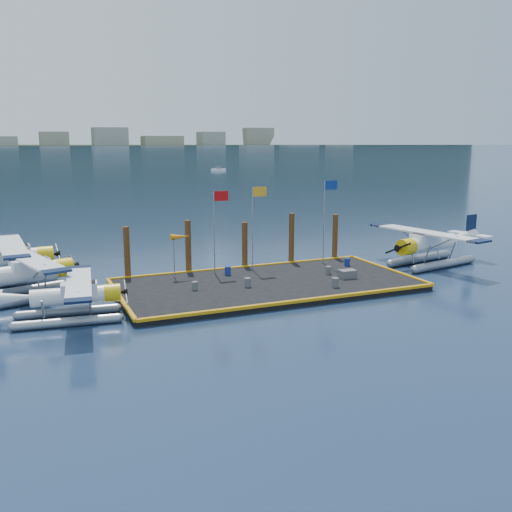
% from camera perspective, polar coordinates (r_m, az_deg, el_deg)
% --- Properties ---
extents(ground, '(4000.00, 4000.00, 0.00)m').
position_cam_1_polar(ground, '(39.24, 1.12, -3.19)').
color(ground, '#182A4A').
rests_on(ground, ground).
extents(dock, '(20.00, 10.00, 0.40)m').
position_cam_1_polar(dock, '(39.19, 1.12, -2.91)').
color(dock, black).
rests_on(dock, ground).
extents(dock_bumpers, '(20.25, 10.25, 0.18)m').
position_cam_1_polar(dock_bumpers, '(39.12, 1.13, -2.50)').
color(dock_bumpers, '#CB8A0B').
rests_on(dock_bumpers, dock).
extents(far_backdrop, '(3050.00, 2050.00, 810.00)m').
position_cam_1_polar(far_backdrop, '(1790.48, -14.92, 11.23)').
color(far_backdrop, black).
rests_on(far_backdrop, ground).
extents(seaplane_a, '(7.73, 8.53, 3.02)m').
position_cam_1_polar(seaplane_a, '(33.48, -17.81, -4.05)').
color(seaplane_a, gray).
rests_on(seaplane_a, ground).
extents(seaplane_b, '(9.37, 10.05, 3.58)m').
position_cam_1_polar(seaplane_b, '(38.82, -22.18, -1.86)').
color(seaplane_b, gray).
rests_on(seaplane_b, ground).
extents(seaplane_c, '(9.44, 10.41, 3.69)m').
position_cam_1_polar(seaplane_c, '(43.86, -23.71, -0.45)').
color(seaplane_c, gray).
rests_on(seaplane_c, ground).
extents(seaplane_d, '(9.81, 10.68, 3.78)m').
position_cam_1_polar(seaplane_d, '(47.63, 16.89, 0.98)').
color(seaplane_d, gray).
rests_on(seaplane_d, ground).
extents(drum_0, '(0.39, 0.39, 0.55)m').
position_cam_1_polar(drum_0, '(37.30, -6.15, -2.98)').
color(drum_0, '#55555A').
rests_on(drum_0, dock).
extents(drum_1, '(0.45, 0.45, 0.63)m').
position_cam_1_polar(drum_1, '(38.12, 7.92, -2.64)').
color(drum_1, '#55555A').
rests_on(drum_1, dock).
extents(drum_2, '(0.41, 0.41, 0.57)m').
position_cam_1_polar(drum_2, '(41.69, 7.23, -1.43)').
color(drum_2, '#55555A').
rests_on(drum_2, dock).
extents(drum_3, '(0.43, 0.43, 0.60)m').
position_cam_1_polar(drum_3, '(37.83, -0.84, -2.66)').
color(drum_3, '#55555A').
rests_on(drum_3, dock).
extents(drum_4, '(0.43, 0.43, 0.61)m').
position_cam_1_polar(drum_4, '(44.64, 9.10, -0.59)').
color(drum_4, navy).
rests_on(drum_4, dock).
extents(drum_5, '(0.44, 0.44, 0.63)m').
position_cam_1_polar(drum_5, '(41.18, -2.85, -1.47)').
color(drum_5, navy).
rests_on(drum_5, dock).
extents(crate, '(1.15, 0.77, 0.58)m').
position_cam_1_polar(crate, '(40.75, 9.12, -1.78)').
color(crate, '#55555A').
rests_on(crate, dock).
extents(flagpole_red, '(1.14, 0.08, 6.00)m').
position_cam_1_polar(flagpole_red, '(41.03, -3.95, 3.70)').
color(flagpole_red, gray).
rests_on(flagpole_red, dock).
extents(flagpole_yellow, '(1.14, 0.08, 6.20)m').
position_cam_1_polar(flagpole_yellow, '(42.07, -0.08, 4.08)').
color(flagpole_yellow, gray).
rests_on(flagpole_yellow, dock).
extents(flagpole_blue, '(1.14, 0.08, 6.50)m').
position_cam_1_polar(flagpole_blue, '(44.69, 7.05, 4.66)').
color(flagpole_blue, gray).
rests_on(flagpole_blue, dock).
extents(windsock, '(1.40, 0.44, 3.12)m').
position_cam_1_polar(windsock, '(40.42, -7.59, 1.83)').
color(windsock, gray).
rests_on(windsock, dock).
extents(piling_0, '(0.44, 0.44, 4.00)m').
position_cam_1_polar(piling_0, '(41.44, -12.77, 0.15)').
color(piling_0, '#412512').
rests_on(piling_0, ground).
extents(piling_1, '(0.44, 0.44, 4.20)m').
position_cam_1_polar(piling_1, '(42.41, -6.79, 0.76)').
color(piling_1, '#412512').
rests_on(piling_1, ground).
extents(piling_2, '(0.44, 0.44, 3.80)m').
position_cam_1_polar(piling_2, '(43.87, -1.13, 0.94)').
color(piling_2, '#412512').
rests_on(piling_2, ground).
extents(piling_3, '(0.44, 0.44, 4.30)m').
position_cam_1_polar(piling_3, '(45.43, 3.56, 1.61)').
color(piling_3, '#412512').
rests_on(piling_3, ground).
extents(piling_4, '(0.44, 0.44, 4.00)m').
position_cam_1_polar(piling_4, '(47.35, 7.90, 1.74)').
color(piling_4, '#412512').
rests_on(piling_4, ground).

